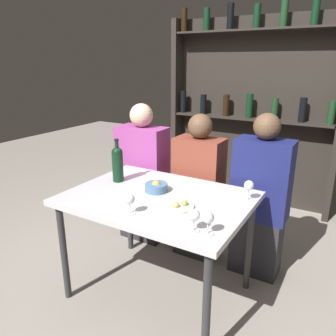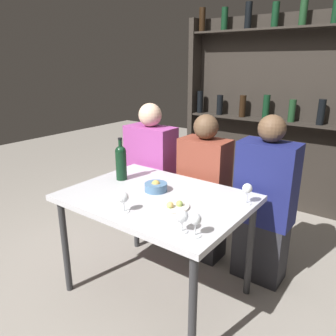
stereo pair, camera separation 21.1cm
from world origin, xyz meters
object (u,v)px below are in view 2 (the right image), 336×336
Objects in this scene: wine_glass_0 at (195,220)px; seated_person_right at (264,206)px; seated_person_center at (204,193)px; wine_glass_1 at (123,198)px; wine_bottle at (121,161)px; wine_glass_3 at (182,217)px; food_plate_0 at (172,206)px; seated_person_left at (151,177)px; snack_bowl at (156,187)px; wine_glass_2 at (247,189)px.

seated_person_right is at bearing 88.00° from wine_glass_0.
wine_glass_1 is at bearing -90.58° from seated_person_center.
wine_bottle reaches higher than wine_glass_1.
wine_glass_3 is 0.91m from seated_person_right.
wine_glass_0 reaches higher than food_plate_0.
seated_person_left is (-0.71, 0.67, -0.17)m from food_plate_0.
wine_glass_3 is 1.29m from seated_person_left.
seated_person_left reaches higher than wine_glass_0.
wine_bottle is at bearing 154.25° from wine_glass_3.
seated_person_right reaches higher than wine_glass_3.
wine_glass_3 is 0.56m from snack_bowl.
wine_bottle is 0.93m from wine_glass_0.
wine_bottle reaches higher than wine_glass_0.
wine_bottle is 2.38× the size of wine_glass_2.
wine_glass_2 is (0.89, 0.13, -0.05)m from wine_bottle.
seated_person_center is at bearing 104.95° from food_plate_0.
seated_person_center is (0.53, 0.00, -0.02)m from seated_person_left.
snack_bowl reaches higher than food_plate_0.
seated_person_center is at bearing 117.87° from wine_glass_0.
wine_bottle reaches higher than food_plate_0.
wine_glass_0 reaches higher than wine_glass_1.
seated_person_center is at bearing 144.02° from wine_glass_2.
wine_glass_1 is 0.10× the size of seated_person_left.
snack_bowl is at bearing -163.78° from wine_glass_2.
snack_bowl is 0.12× the size of seated_person_right.
seated_person_right is at bearing 92.12° from wine_glass_2.
seated_person_left is at bearing 138.77° from wine_glass_0.
seated_person_left is (-0.52, 0.88, -0.24)m from wine_glass_1.
wine_glass_3 is at bearing -66.24° from seated_person_center.
wine_glass_2 is 1.12m from seated_person_left.
food_plate_0 is (-0.32, -0.31, -0.08)m from wine_glass_2.
seated_person_right is at bearing 0.00° from seated_person_left.
snack_bowl is (-0.05, 0.35, -0.05)m from wine_glass_1.
food_plate_0 is 0.99m from seated_person_left.
food_plate_0 is at bearing 135.53° from wine_glass_3.
wine_glass_1 is 0.99× the size of wine_glass_3.
seated_person_right is at bearing 60.44° from wine_glass_1.
wine_glass_3 is 0.10× the size of seated_person_right.
wine_glass_2 is (0.04, 0.50, 0.01)m from wine_glass_0.
wine_glass_1 is at bearing -134.90° from wine_glass_2.
seated_person_center is (0.39, 0.50, -0.31)m from wine_bottle.
wine_glass_2 is at bearing -87.88° from seated_person_right.
wine_glass_1 and wine_glass_3 have the same top height.
wine_glass_0 is 0.47m from wine_glass_1.
wine_glass_0 is 1.01× the size of wine_glass_3.
food_plate_0 is 1.40× the size of snack_bowl.
wine_glass_2 is 0.58m from snack_bowl.
seated_person_center is (0.06, 0.53, -0.21)m from snack_bowl.
wine_bottle is at bearing -74.44° from seated_person_left.
seated_person_right reaches higher than wine_glass_2.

